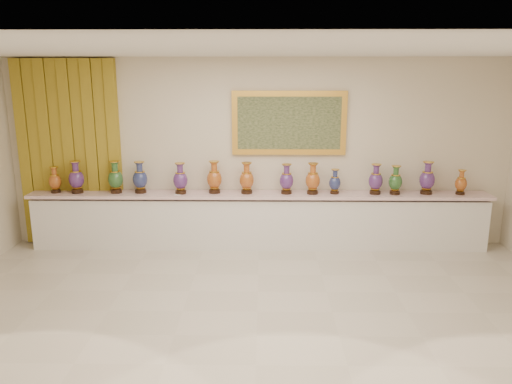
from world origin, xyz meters
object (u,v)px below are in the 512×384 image
counter (259,221)px  vase_0 (55,181)px  vase_1 (76,179)px  vase_2 (115,179)px

counter → vase_0: (-3.24, -0.02, 0.65)m
vase_1 → vase_2: vase_1 is taller
counter → vase_2: 2.37m
counter → vase_0: bearing=-179.7°
counter → vase_2: bearing=-179.6°
vase_0 → vase_1: 0.35m
vase_1 → vase_2: (0.62, 0.01, -0.00)m
counter → vase_2: (-2.27, -0.02, 0.69)m
vase_0 → vase_2: bearing=0.1°
counter → vase_0: 3.30m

